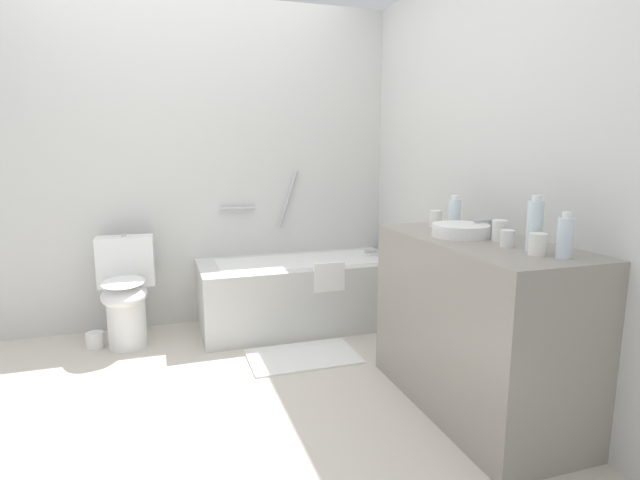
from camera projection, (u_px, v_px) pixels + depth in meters
name	position (u px, v px, depth m)	size (l,w,h in m)	color
ground_plane	(208.00, 403.00, 2.62)	(4.10, 4.10, 0.00)	beige
wall_back_tiled	(183.00, 166.00, 3.67)	(3.50, 0.10, 2.35)	silver
wall_right_mirror	(483.00, 171.00, 2.89)	(0.10, 3.02, 2.35)	silver
bathtub	(300.00, 291.00, 3.72)	(1.45, 0.66, 1.14)	silver
toilet	(126.00, 292.00, 3.34)	(0.37, 0.54, 0.73)	white
vanity_counter	(475.00, 325.00, 2.51)	(0.53, 1.18, 0.87)	gray
sink_basin	(461.00, 230.00, 2.51)	(0.28, 0.28, 0.06)	white
sink_faucet	(489.00, 228.00, 2.56)	(0.12, 0.15, 0.08)	#AEAEB3
water_bottle_0	(565.00, 237.00, 2.01)	(0.06, 0.06, 0.19)	silver
water_bottle_1	(535.00, 225.00, 2.14)	(0.07, 0.07, 0.24)	silver
water_bottle_2	(454.00, 214.00, 2.71)	(0.07, 0.07, 0.19)	silver
drinking_glass_0	(507.00, 239.00, 2.24)	(0.06, 0.06, 0.08)	white
drinking_glass_1	(436.00, 219.00, 2.81)	(0.07, 0.07, 0.09)	white
drinking_glass_2	(538.00, 244.00, 2.07)	(0.07, 0.07, 0.09)	white
drinking_glass_3	(500.00, 231.00, 2.38)	(0.07, 0.07, 0.10)	white
bath_mat	(303.00, 356.00, 3.19)	(0.68, 0.42, 0.01)	white
toilet_paper_roll	(95.00, 340.00, 3.34)	(0.11, 0.11, 0.10)	white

